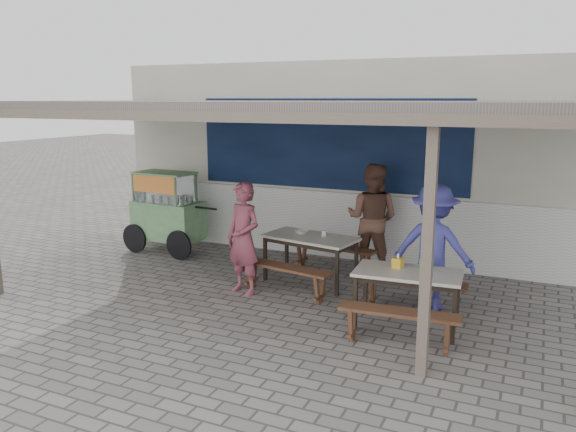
% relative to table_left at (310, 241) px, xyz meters
% --- Properties ---
extents(ground, '(60.00, 60.00, 0.00)m').
position_rel_table_left_xyz_m(ground, '(-0.14, -1.41, -0.67)').
color(ground, slate).
rests_on(ground, ground).
extents(back_wall, '(9.00, 1.28, 3.50)m').
position_rel_table_left_xyz_m(back_wall, '(-0.14, 2.17, 1.05)').
color(back_wall, beige).
rests_on(back_wall, ground).
extents(warung_roof, '(9.00, 4.21, 2.81)m').
position_rel_table_left_xyz_m(warung_roof, '(-0.12, -0.51, 2.04)').
color(warung_roof, '#5C544F').
rests_on(warung_roof, ground).
extents(table_left, '(1.53, 0.96, 0.75)m').
position_rel_table_left_xyz_m(table_left, '(0.00, 0.00, 0.00)').
color(table_left, beige).
rests_on(table_left, ground).
extents(bench_left_street, '(1.55, 0.54, 0.45)m').
position_rel_table_left_xyz_m(bench_left_street, '(-0.12, -0.70, -0.33)').
color(bench_left_street, brown).
rests_on(bench_left_street, ground).
extents(bench_left_wall, '(1.55, 0.54, 0.45)m').
position_rel_table_left_xyz_m(bench_left_wall, '(0.12, 0.70, -0.33)').
color(bench_left_wall, brown).
rests_on(bench_left_wall, ground).
extents(table_right, '(1.34, 0.78, 0.75)m').
position_rel_table_left_xyz_m(table_right, '(1.79, -1.17, -0.00)').
color(table_right, beige).
rests_on(table_right, ground).
extents(bench_right_street, '(1.42, 0.38, 0.45)m').
position_rel_table_left_xyz_m(bench_right_street, '(1.83, -1.76, -0.34)').
color(bench_right_street, brown).
rests_on(bench_right_street, ground).
extents(bench_right_wall, '(1.42, 0.38, 0.45)m').
position_rel_table_left_xyz_m(bench_right_wall, '(1.75, -0.59, -0.34)').
color(bench_right_wall, brown).
rests_on(bench_right_wall, ground).
extents(vendor_cart, '(1.93, 0.83, 1.51)m').
position_rel_table_left_xyz_m(vendor_cart, '(-3.15, 0.59, 0.15)').
color(vendor_cart, '#74A46D').
rests_on(vendor_cart, ground).
extents(patron_street_side, '(0.70, 0.57, 1.67)m').
position_rel_table_left_xyz_m(patron_street_side, '(-0.71, -0.86, 0.16)').
color(patron_street_side, brown).
rests_on(patron_street_side, ground).
extents(patron_wall_side, '(0.92, 0.74, 1.82)m').
position_rel_table_left_xyz_m(patron_wall_side, '(0.71, 0.96, 0.24)').
color(patron_wall_side, brown).
rests_on(patron_wall_side, ground).
extents(patron_right_table, '(1.14, 0.68, 1.73)m').
position_rel_table_left_xyz_m(patron_right_table, '(1.94, -0.32, 0.19)').
color(patron_right_table, '#3E3F97').
rests_on(patron_right_table, ground).
extents(tissue_box, '(0.14, 0.14, 0.12)m').
position_rel_table_left_xyz_m(tissue_box, '(1.63, -1.05, 0.14)').
color(tissue_box, gold).
rests_on(tissue_box, table_right).
extents(donation_box, '(0.18, 0.15, 0.10)m').
position_rel_table_left_xyz_m(donation_box, '(1.96, -0.91, 0.13)').
color(donation_box, '#407936').
rests_on(donation_box, table_right).
extents(condiment_jar, '(0.08, 0.08, 0.08)m').
position_rel_table_left_xyz_m(condiment_jar, '(0.18, 0.11, 0.12)').
color(condiment_jar, silver).
rests_on(condiment_jar, table_left).
extents(condiment_bowl, '(0.27, 0.27, 0.05)m').
position_rel_table_left_xyz_m(condiment_bowl, '(-0.20, 0.13, 0.10)').
color(condiment_bowl, white).
rests_on(condiment_bowl, table_left).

